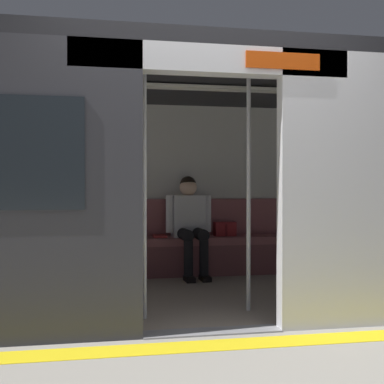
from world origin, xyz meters
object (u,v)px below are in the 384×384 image
at_px(train_car, 176,144).
at_px(handbag, 225,229).
at_px(person_seated, 190,219).
at_px(grab_pole_far, 249,191).
at_px(bench_seat, 167,246).
at_px(grab_pole_door, 144,191).
at_px(book, 160,236).

bearing_deg(train_car, handbag, -124.19).
distance_m(person_seated, handbag, 0.49).
xyz_separation_m(train_car, grab_pole_far, (-0.51, 0.71, -0.44)).
relative_size(bench_seat, grab_pole_far, 1.46).
height_order(bench_seat, handbag, handbag).
xyz_separation_m(train_car, grab_pole_door, (0.38, 0.81, -0.44)).
bearing_deg(handbag, bench_seat, 5.55).
bearing_deg(book, train_car, 90.39).
height_order(train_car, bench_seat, train_car).
distance_m(train_car, handbag, 1.68).
relative_size(train_car, handbag, 24.62).
xyz_separation_m(bench_seat, person_seated, (-0.26, 0.05, 0.33)).
bearing_deg(bench_seat, grab_pole_far, 103.97).
bearing_deg(person_seated, grab_pole_far, 96.14).
bearing_deg(handbag, grab_pole_door, 59.31).
relative_size(bench_seat, grab_pole_door, 1.46).
xyz_separation_m(bench_seat, grab_pole_door, (0.45, 1.89, 0.68)).
bearing_deg(handbag, train_car, 55.81).
distance_m(bench_seat, person_seated, 0.42).
bearing_deg(grab_pole_far, person_seated, -83.86).
bearing_deg(train_car, person_seated, -107.52).
distance_m(train_car, grab_pole_far, 0.98).
bearing_deg(train_car, bench_seat, -93.54).
bearing_deg(handbag, person_seated, 14.90).
height_order(train_car, handbag, train_car).
distance_m(bench_seat, handbag, 0.75).
xyz_separation_m(bench_seat, grab_pole_far, (-0.45, 1.80, 0.68)).
bearing_deg(bench_seat, grab_pole_door, 76.72).
distance_m(person_seated, book, 0.41).
height_order(train_car, grab_pole_door, train_car).
distance_m(book, grab_pole_door, 2.05).
height_order(handbag, grab_pole_door, grab_pole_door).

